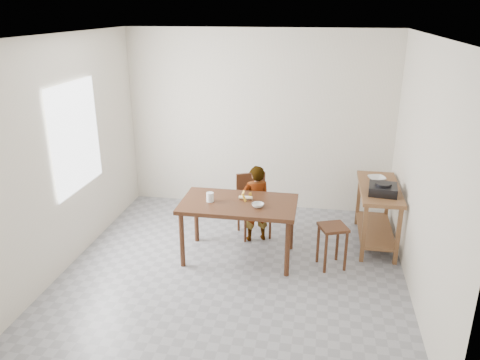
% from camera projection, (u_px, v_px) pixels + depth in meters
% --- Properties ---
extents(floor, '(4.00, 4.00, 0.04)m').
position_uv_depth(floor, '(234.00, 270.00, 5.64)').
color(floor, gray).
rests_on(floor, ground).
extents(ceiling, '(4.00, 4.00, 0.04)m').
position_uv_depth(ceiling, '(233.00, 33.00, 4.69)').
color(ceiling, white).
rests_on(ceiling, wall_back).
extents(wall_back, '(4.00, 0.04, 2.70)m').
position_uv_depth(wall_back, '(259.00, 121.00, 7.03)').
color(wall_back, beige).
rests_on(wall_back, ground).
extents(wall_front, '(4.00, 0.04, 2.70)m').
position_uv_depth(wall_front, '(181.00, 251.00, 3.30)').
color(wall_front, beige).
rests_on(wall_front, ground).
extents(wall_left, '(0.04, 4.00, 2.70)m').
position_uv_depth(wall_left, '(65.00, 153.00, 5.49)').
color(wall_left, beige).
rests_on(wall_left, ground).
extents(wall_right, '(0.04, 4.00, 2.70)m').
position_uv_depth(wall_right, '(425.00, 173.00, 4.84)').
color(wall_right, beige).
rests_on(wall_right, ground).
extents(window_pane, '(0.02, 1.10, 1.30)m').
position_uv_depth(window_pane, '(76.00, 137.00, 5.62)').
color(window_pane, white).
rests_on(window_pane, wall_left).
extents(dining_table, '(1.40, 0.80, 0.75)m').
position_uv_depth(dining_table, '(239.00, 230.00, 5.78)').
color(dining_table, '#3F2111').
rests_on(dining_table, floor).
extents(prep_counter, '(0.50, 1.20, 0.80)m').
position_uv_depth(prep_counter, '(377.00, 215.00, 6.14)').
color(prep_counter, brown).
rests_on(prep_counter, floor).
extents(child, '(0.45, 0.38, 1.05)m').
position_uv_depth(child, '(256.00, 204.00, 6.18)').
color(child, silver).
rests_on(child, floor).
extents(dining_chair, '(0.54, 0.54, 0.84)m').
position_uv_depth(dining_chair, '(254.00, 206.00, 6.35)').
color(dining_chair, '#3F2111').
rests_on(dining_chair, floor).
extents(stool, '(0.40, 0.40, 0.54)m').
position_uv_depth(stool, '(332.00, 246.00, 5.61)').
color(stool, '#3F2111').
rests_on(stool, floor).
extents(glass_tumbler, '(0.11, 0.11, 0.11)m').
position_uv_depth(glass_tumbler, '(210.00, 197.00, 5.66)').
color(glass_tumbler, white).
rests_on(glass_tumbler, dining_table).
extents(small_bowl, '(0.15, 0.15, 0.05)m').
position_uv_depth(small_bowl, '(258.00, 205.00, 5.51)').
color(small_bowl, silver).
rests_on(small_bowl, dining_table).
extents(banana, '(0.21, 0.17, 0.07)m').
position_uv_depth(banana, '(246.00, 197.00, 5.72)').
color(banana, '#E7D659').
rests_on(banana, dining_table).
extents(serving_bowl, '(0.28, 0.28, 0.06)m').
position_uv_depth(serving_bowl, '(377.00, 179.00, 6.20)').
color(serving_bowl, silver).
rests_on(serving_bowl, prep_counter).
extents(gas_burner, '(0.37, 0.37, 0.11)m').
position_uv_depth(gas_burner, '(383.00, 189.00, 5.76)').
color(gas_burner, black).
rests_on(gas_burner, prep_counter).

